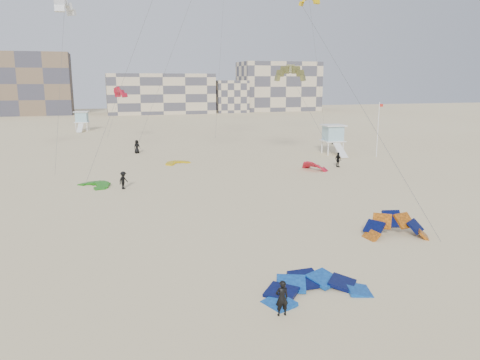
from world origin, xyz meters
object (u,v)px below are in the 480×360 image
object	(u,v)px
kite_ground_blue	(315,293)
kitesurfer_main	(282,298)
lifeguard_tower_near	(333,140)
kite_ground_orange	(395,236)

from	to	relation	value
kite_ground_blue	kitesurfer_main	xyz separation A→B (m)	(-2.35, -1.61, 0.81)
lifeguard_tower_near	kitesurfer_main	bearing A→B (deg)	-116.46
kite_ground_blue	kite_ground_orange	world-z (taller)	kite_ground_orange
kitesurfer_main	lifeguard_tower_near	distance (m)	46.88
kite_ground_orange	lifeguard_tower_near	xyz separation A→B (m)	(12.37, 32.85, 2.02)
kitesurfer_main	lifeguard_tower_near	size ratio (longest dim) A/B	0.29
kite_ground_blue	kitesurfer_main	bearing A→B (deg)	-147.92
kite_ground_blue	kitesurfer_main	distance (m)	2.96
lifeguard_tower_near	kite_ground_blue	bearing A→B (deg)	-114.87
kite_ground_blue	lifeguard_tower_near	world-z (taller)	lifeguard_tower_near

